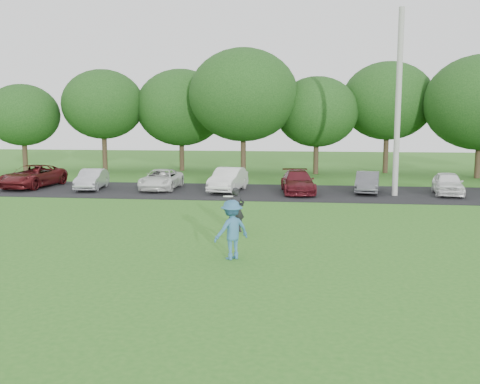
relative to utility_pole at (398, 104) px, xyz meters
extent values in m
plane|color=#2D6D1F|center=(-6.77, -12.41, -4.61)|extent=(100.00, 100.00, 0.00)
cube|color=black|center=(-6.77, 0.59, -4.60)|extent=(32.00, 6.50, 0.03)
cylinder|color=#A6A5A0|center=(0.00, 0.00, 0.00)|extent=(0.28, 0.28, 9.22)
imported|color=teal|center=(-6.48, -13.13, -3.79)|extent=(1.21, 1.16, 1.65)
cylinder|color=white|center=(-6.55, -13.31, -2.83)|extent=(0.27, 0.27, 0.07)
imported|color=black|center=(-6.81, -9.54, -3.85)|extent=(0.65, 0.55, 1.53)
cube|color=black|center=(-6.63, -9.72, -3.62)|extent=(0.17, 0.15, 0.10)
imported|color=#521114|center=(-19.78, 0.89, -3.96)|extent=(2.46, 4.67, 1.25)
imported|color=#B6B8BE|center=(-16.11, 0.45, -4.03)|extent=(1.60, 3.48, 1.10)
imported|color=silver|center=(-12.34, 0.90, -4.04)|extent=(1.85, 3.94, 1.09)
imported|color=silver|center=(-8.57, 0.57, -3.96)|extent=(1.79, 3.93, 1.25)
imported|color=#53121A|center=(-4.88, 0.35, -4.01)|extent=(2.03, 4.12, 1.15)
imported|color=#53555A|center=(-1.26, 0.94, -4.04)|extent=(1.61, 3.44, 1.09)
imported|color=white|center=(2.72, 0.65, -4.01)|extent=(1.77, 3.52, 1.15)
cylinder|color=#38281C|center=(-24.77, 9.19, -3.51)|extent=(0.36, 0.36, 2.20)
ellipsoid|color=#214C19|center=(-24.77, 9.19, -0.46)|extent=(5.20, 5.20, 4.42)
cylinder|color=#38281C|center=(-19.27, 10.59, -3.26)|extent=(0.36, 0.36, 2.70)
ellipsoid|color=#214C19|center=(-19.27, 10.59, 0.32)|extent=(5.94, 5.94, 5.05)
cylinder|color=#38281C|center=(-13.77, 11.99, -3.51)|extent=(0.36, 0.36, 2.20)
ellipsoid|color=#214C19|center=(-13.77, 11.99, 0.09)|extent=(6.68, 6.68, 5.68)
cylinder|color=#38281C|center=(-8.77, 9.19, -3.26)|extent=(0.36, 0.36, 2.70)
ellipsoid|color=#214C19|center=(-8.77, 9.19, 0.87)|extent=(7.42, 7.42, 6.31)
cylinder|color=#38281C|center=(-3.77, 10.59, -3.51)|extent=(0.36, 0.36, 2.20)
ellipsoid|color=#214C19|center=(-3.77, 10.59, -0.25)|extent=(5.76, 5.76, 4.90)
cylinder|color=#38281C|center=(1.23, 11.99, -3.26)|extent=(0.36, 0.36, 2.70)
ellipsoid|color=#214C19|center=(1.23, 11.99, 0.53)|extent=(6.50, 6.50, 5.53)
cylinder|color=#38281C|center=(6.73, 9.19, -3.51)|extent=(0.36, 0.36, 2.20)
camera|label=1|loc=(-4.49, -27.44, -0.76)|focal=40.00mm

